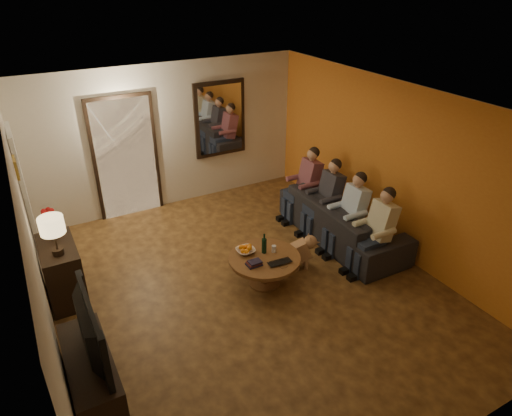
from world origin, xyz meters
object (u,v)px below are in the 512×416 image
tv (82,332)px  person_a (377,233)px  person_c (327,200)px  laptop (281,264)px  tv_stand (91,372)px  person_b (350,216)px  coffee_table (264,270)px  bowl (246,251)px  sofa (342,220)px  dog (295,252)px  wine_bottle (264,243)px  person_d (306,186)px  table_lamp (54,236)px  dresser (62,271)px

tv → person_a: person_a is taller
person_c → laptop: (-1.51, -1.03, -0.14)m
tv_stand → person_b: (4.12, 0.84, 0.38)m
laptop → coffee_table: bearing=113.9°
tv → bowl: tv is taller
tv_stand → sofa: (4.22, 1.14, 0.13)m
dog → wine_bottle: 0.62m
person_a → person_d: same height
table_lamp → wine_bottle: (2.55, -0.74, -0.47)m
person_a → person_b: size_ratio=1.00×
tv_stand → sofa: bearing=15.1°
dresser → laptop: (2.60, -1.34, 0.06)m
dresser → bowl: dresser is taller
dresser → table_lamp: (0.00, -0.22, 0.67)m
person_a → bowl: bearing=159.6°
tv → bowl: 2.51m
wine_bottle → dog: bearing=0.2°
dresser → person_d: 4.13m
tv → bowl: bearing=-68.6°
tv → person_c: bearing=-70.7°
person_a → table_lamp: bearing=162.6°
tv_stand → dog: bearing=14.4°
bowl → wine_bottle: bearing=-27.6°
dresser → person_b: (4.12, -0.91, 0.20)m
table_lamp → wine_bottle: 2.70m
sofa → person_c: person_c is taller
laptop → dog: bearing=42.7°
tv → wine_bottle: 2.68m
bowl → wine_bottle: (0.23, -0.12, 0.12)m
tv → tv_stand: bearing=0.0°
tv → person_d: person_d is taller
sofa → coffee_table: bearing=105.9°
tv → laptop: 2.65m
tv_stand → person_b: person_b is taller
coffee_table → table_lamp: bearing=161.4°
person_d → wine_bottle: size_ratio=3.87×
tv → coffee_table: size_ratio=1.18×
person_c → wine_bottle: bearing=-157.4°
person_b → bowl: (-1.79, 0.07, -0.12)m
person_b → dog: (-1.03, -0.05, -0.32)m
dresser → coffee_table: bearing=-23.0°
sofa → laptop: 1.78m
tv_stand → person_c: (4.12, 1.44, 0.38)m
wine_bottle → tv: bearing=-162.8°
sofa → dog: (-1.13, -0.35, -0.07)m
dog → laptop: size_ratio=1.70×
tv_stand → laptop: 2.64m
person_a → laptop: person_a is taller
sofa → person_a: person_a is taller
person_d → dog: bearing=-129.6°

